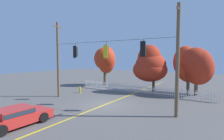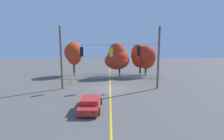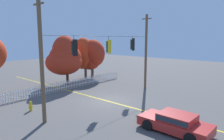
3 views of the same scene
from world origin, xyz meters
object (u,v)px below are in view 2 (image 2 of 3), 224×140
object	(u,v)px
autumn_maple_far_west	(147,57)
fire_hydrant	(71,81)
autumn_maple_mid	(117,58)
traffic_signal_southbound_primary	(111,52)
autumn_maple_near_fence	(74,53)
autumn_oak_far_east	(139,56)
traffic_signal_northbound_primary	(82,52)
parked_car	(90,103)
traffic_signal_eastbound_side	(139,51)

from	to	relation	value
autumn_maple_far_west	fire_hydrant	distance (m)	13.83
autumn_maple_mid	autumn_maple_far_west	xyz separation A→B (m)	(5.22, 0.83, 0.13)
traffic_signal_southbound_primary	autumn_maple_far_west	size ratio (longest dim) A/B	0.27
autumn_maple_near_fence	autumn_oak_far_east	xyz separation A→B (m)	(11.62, 0.02, -0.47)
traffic_signal_northbound_primary	autumn_oak_far_east	xyz separation A→B (m)	(8.82, 9.25, -1.28)
autumn_oak_far_east	autumn_maple_far_west	distance (m)	1.35
traffic_signal_southbound_primary	autumn_maple_mid	bearing A→B (deg)	81.76
traffic_signal_southbound_primary	autumn_maple_far_west	distance (m)	10.87
traffic_signal_northbound_primary	autumn_maple_mid	bearing A→B (deg)	58.49
traffic_signal_southbound_primary	parked_car	bearing A→B (deg)	-105.63
autumn_maple_mid	autumn_oak_far_east	size ratio (longest dim) A/B	1.04
autumn_maple_mid	fire_hydrant	distance (m)	9.05
traffic_signal_southbound_primary	traffic_signal_eastbound_side	distance (m)	3.49
autumn_oak_far_east	autumn_maple_mid	bearing A→B (deg)	-160.94
traffic_signal_southbound_primary	fire_hydrant	distance (m)	7.81
autumn_maple_mid	parked_car	distance (m)	15.47
autumn_maple_far_west	fire_hydrant	xyz separation A→B (m)	(-12.15, -5.89, -3.01)
traffic_signal_eastbound_side	autumn_maple_near_fence	world-z (taller)	autumn_maple_near_fence
traffic_signal_eastbound_side	autumn_maple_mid	world-z (taller)	autumn_maple_mid
traffic_signal_southbound_primary	autumn_oak_far_east	size ratio (longest dim) A/B	0.26
traffic_signal_northbound_primary	autumn_maple_far_west	size ratio (longest dim) A/B	0.27
traffic_signal_eastbound_side	autumn_maple_mid	bearing A→B (deg)	106.60
autumn_maple_mid	autumn_maple_far_west	world-z (taller)	autumn_maple_mid
traffic_signal_eastbound_side	traffic_signal_southbound_primary	bearing A→B (deg)	179.99
fire_hydrant	autumn_oak_far_east	bearing A→B (deg)	30.52
autumn_maple_near_fence	autumn_maple_mid	bearing A→B (deg)	-10.11
fire_hydrant	autumn_maple_near_fence	bearing A→B (deg)	96.27
traffic_signal_southbound_primary	traffic_signal_northbound_primary	bearing A→B (deg)	-180.00
traffic_signal_northbound_primary	autumn_maple_near_fence	world-z (taller)	autumn_maple_near_fence
parked_car	fire_hydrant	world-z (taller)	parked_car
autumn_oak_far_east	fire_hydrant	distance (m)	13.07
autumn_maple_far_west	parked_car	bearing A→B (deg)	-117.88
parked_car	traffic_signal_northbound_primary	bearing A→B (deg)	103.66
autumn_maple_far_west	traffic_signal_northbound_primary	bearing A→B (deg)	-139.10
fire_hydrant	traffic_signal_northbound_primary	bearing A→B (deg)	-53.22
traffic_signal_southbound_primary	autumn_oak_far_east	world-z (taller)	traffic_signal_southbound_primary
autumn_maple_near_fence	autumn_maple_far_west	xyz separation A→B (m)	(12.85, -0.53, -0.63)
traffic_signal_northbound_primary	parked_car	bearing A→B (deg)	-76.34
traffic_signal_eastbound_side	autumn_maple_mid	xyz separation A→B (m)	(-2.35, 7.87, -1.66)
traffic_signal_southbound_primary	traffic_signal_eastbound_side	world-z (taller)	same
autumn_maple_near_fence	parked_car	bearing A→B (deg)	-74.48
fire_hydrant	parked_car	bearing A→B (deg)	-68.85
traffic_signal_northbound_primary	autumn_maple_far_west	bearing A→B (deg)	40.90
traffic_signal_northbound_primary	traffic_signal_eastbound_side	xyz separation A→B (m)	(7.17, -0.00, 0.09)
autumn_maple_near_fence	autumn_maple_mid	size ratio (longest dim) A/B	1.03
autumn_maple_mid	autumn_maple_far_west	distance (m)	5.29
traffic_signal_eastbound_side	autumn_maple_mid	size ratio (longest dim) A/B	0.24
traffic_signal_northbound_primary	autumn_maple_mid	world-z (taller)	autumn_maple_mid
traffic_signal_northbound_primary	traffic_signal_southbound_primary	distance (m)	3.68
autumn_oak_far_east	fire_hydrant	world-z (taller)	autumn_oak_far_east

